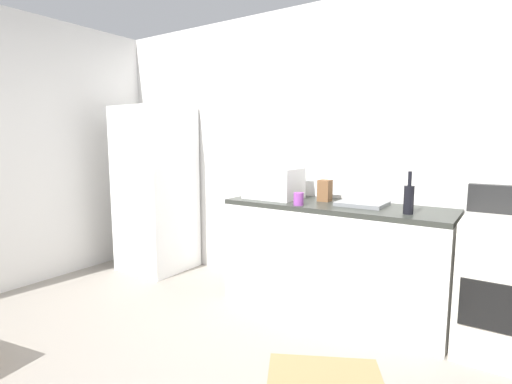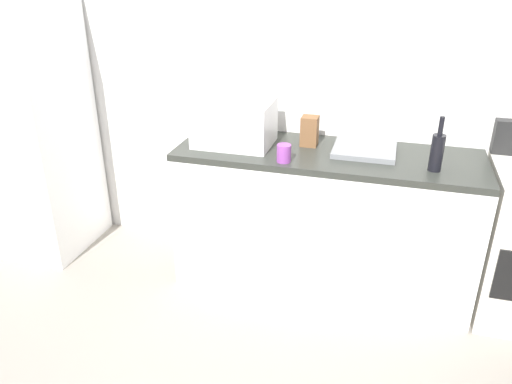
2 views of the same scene
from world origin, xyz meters
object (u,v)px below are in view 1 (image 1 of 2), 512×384
(refrigerator, at_px, (156,189))
(coffee_mug, at_px, (299,199))
(microwave, at_px, (274,183))
(wine_bottle, at_px, (409,198))
(stove_oven, at_px, (510,286))
(knife_block, at_px, (325,191))

(refrigerator, distance_m, coffee_mug, 1.84)
(microwave, height_order, wine_bottle, wine_bottle)
(stove_oven, height_order, microwave, microwave)
(stove_oven, xyz_separation_m, microwave, (-1.80, -0.02, 0.57))
(coffee_mug, bearing_deg, knife_block, 73.87)
(wine_bottle, distance_m, coffee_mug, 0.82)
(wine_bottle, xyz_separation_m, knife_block, (-0.72, 0.21, -0.02))
(refrigerator, xyz_separation_m, microwave, (1.47, 0.04, 0.15))
(refrigerator, xyz_separation_m, stove_oven, (3.27, 0.06, -0.42))
(refrigerator, bearing_deg, coffee_mug, -5.24)
(microwave, relative_size, knife_block, 2.56)
(microwave, distance_m, knife_block, 0.46)
(coffee_mug, height_order, knife_block, knife_block)
(refrigerator, distance_m, knife_block, 1.93)
(microwave, distance_m, wine_bottle, 1.17)
(stove_oven, xyz_separation_m, knife_block, (-1.35, 0.08, 0.52))
(refrigerator, bearing_deg, knife_block, 4.12)
(knife_block, bearing_deg, microwave, -167.22)
(knife_block, bearing_deg, coffee_mug, -106.13)
(wine_bottle, relative_size, knife_block, 1.67)
(stove_oven, bearing_deg, coffee_mug, -171.19)
(refrigerator, bearing_deg, stove_oven, 0.97)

